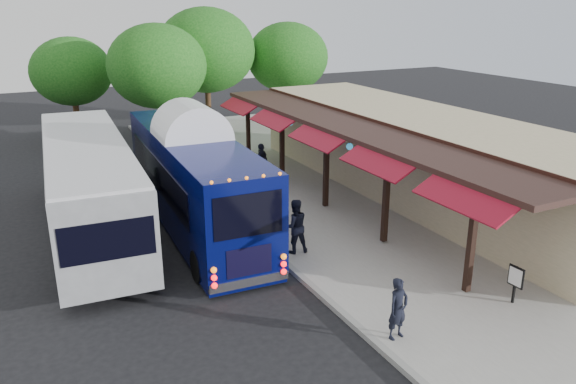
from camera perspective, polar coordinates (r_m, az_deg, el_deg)
ground at (r=18.14m, az=-0.15°, el=-7.77°), size 90.00×90.00×0.00m
sidewalk at (r=23.62m, az=6.36°, el=-1.27°), size 10.00×40.00×0.15m
curb at (r=21.47m, az=-4.83°, el=-3.29°), size 0.20×40.00×0.16m
station_shelter at (r=25.05m, az=13.03°, el=3.76°), size 8.15×20.00×3.60m
coach_bus at (r=21.06m, az=-9.55°, el=1.67°), size 3.00×11.84×3.75m
city_bus at (r=21.68m, az=-19.56°, el=0.95°), size 3.57×12.83×3.41m
ped_a at (r=14.32m, az=11.12°, el=-11.55°), size 0.64×0.48×1.61m
ped_b at (r=18.57m, az=0.69°, el=-3.48°), size 1.00×0.83×1.86m
ped_c at (r=26.20m, az=-2.70°, el=3.05°), size 1.08×1.02×1.79m
ped_d at (r=22.49m, az=-3.65°, el=0.31°), size 1.20×0.81×1.73m
sign_board at (r=16.79m, az=22.12°, el=-8.14°), size 0.08×0.50×1.10m
tree_left at (r=32.95m, az=-13.16°, el=12.33°), size 5.53×5.53×7.08m
tree_mid at (r=36.53m, az=-8.34°, el=14.06°), size 6.18×6.18×7.91m
tree_right at (r=38.58m, az=-0.05°, el=13.52°), size 5.42×5.42×6.94m
tree_far at (r=37.20m, az=-21.14°, el=11.35°), size 4.85×4.85×6.21m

